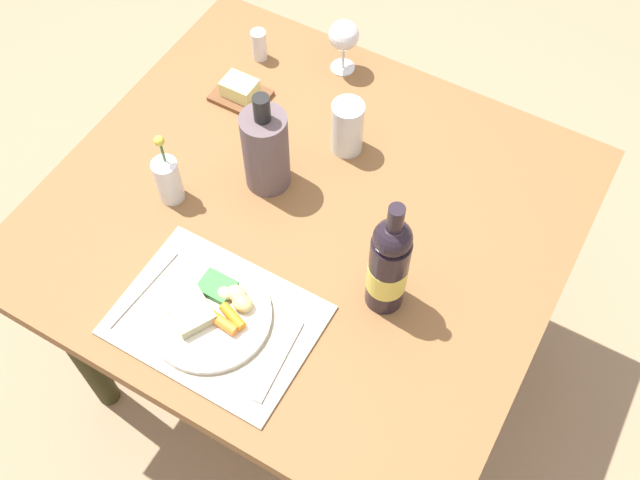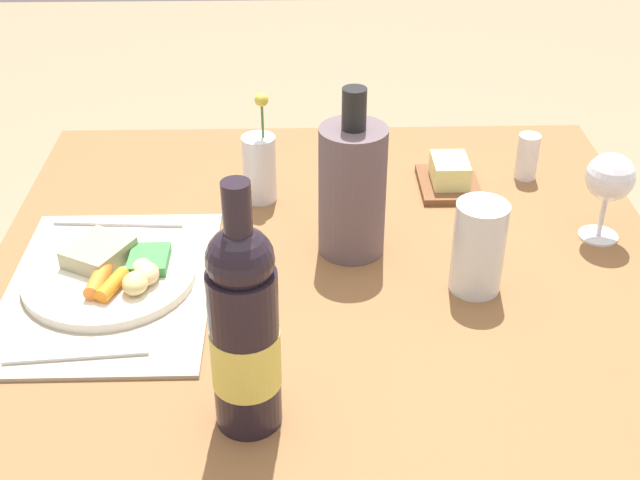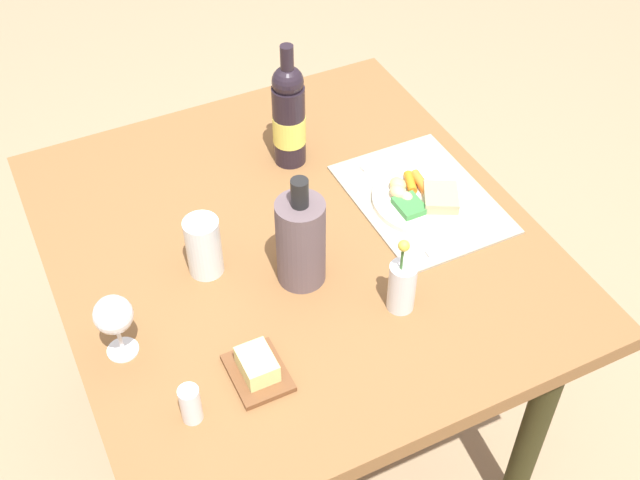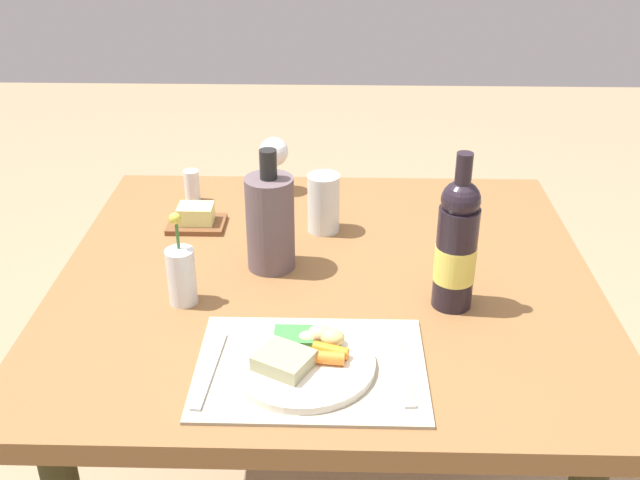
# 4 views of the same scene
# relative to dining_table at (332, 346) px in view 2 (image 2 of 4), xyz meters

# --- Properties ---
(dining_table) EXTENTS (1.11, 1.02, 0.77)m
(dining_table) POSITION_rel_dining_table_xyz_m (0.00, 0.00, 0.00)
(dining_table) COLOR brown
(dining_table) RESTS_ON ground_plane
(placemat) EXTENTS (0.39, 0.29, 0.01)m
(placemat) POSITION_rel_dining_table_xyz_m (-0.02, -0.32, 0.10)
(placemat) COLOR #A69D85
(placemat) RESTS_ON dining_table
(dinner_plate) EXTENTS (0.25, 0.25, 0.04)m
(dinner_plate) POSITION_rel_dining_table_xyz_m (-0.03, -0.31, 0.11)
(dinner_plate) COLOR white
(dinner_plate) RESTS_ON placemat
(fork) EXTENTS (0.03, 0.21, 0.00)m
(fork) POSITION_rel_dining_table_xyz_m (-0.19, -0.33, 0.10)
(fork) COLOR silver
(fork) RESTS_ON placemat
(knife) EXTENTS (0.03, 0.18, 0.00)m
(knife) POSITION_rel_dining_table_xyz_m (0.13, -0.33, 0.10)
(knife) COLOR silver
(knife) RESTS_ON placemat
(salt_shaker) EXTENTS (0.04, 0.04, 0.08)m
(salt_shaker) POSITION_rel_dining_table_xyz_m (-0.34, 0.35, 0.14)
(salt_shaker) COLOR white
(salt_shaker) RESTS_ON dining_table
(flower_vase) EXTENTS (0.06, 0.06, 0.19)m
(flower_vase) POSITION_rel_dining_table_xyz_m (-0.27, -0.11, 0.16)
(flower_vase) COLOR silver
(flower_vase) RESTS_ON dining_table
(water_tumbler) EXTENTS (0.07, 0.07, 0.14)m
(water_tumbler) POSITION_rel_dining_table_xyz_m (-0.01, 0.20, 0.15)
(water_tumbler) COLOR silver
(water_tumbler) RESTS_ON dining_table
(wine_bottle) EXTENTS (0.08, 0.08, 0.31)m
(wine_bottle) POSITION_rel_dining_table_xyz_m (0.24, -0.11, 0.22)
(wine_bottle) COLOR black
(wine_bottle) RESTS_ON dining_table
(wine_glass) EXTENTS (0.07, 0.07, 0.14)m
(wine_glass) POSITION_rel_dining_table_xyz_m (-0.14, 0.42, 0.20)
(wine_glass) COLOR white
(wine_glass) RESTS_ON dining_table
(cooler_bottle) EXTENTS (0.10, 0.10, 0.26)m
(cooler_bottle) POSITION_rel_dining_table_xyz_m (-0.12, 0.03, 0.20)
(cooler_bottle) COLOR #605054
(cooler_bottle) RESTS_ON dining_table
(butter_dish) EXTENTS (0.13, 0.10, 0.05)m
(butter_dish) POSITION_rel_dining_table_xyz_m (-0.30, 0.21, 0.12)
(butter_dish) COLOR brown
(butter_dish) RESTS_ON dining_table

